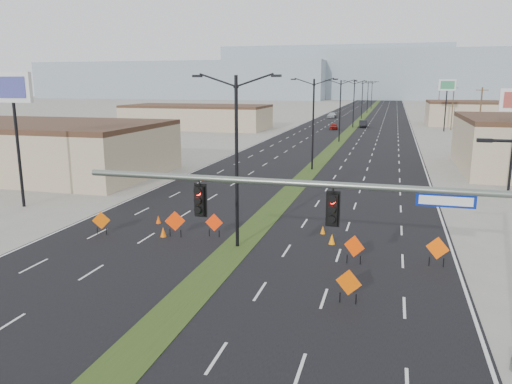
% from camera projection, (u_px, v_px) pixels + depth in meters
% --- Properties ---
extents(ground, '(600.00, 600.00, 0.00)m').
position_uv_depth(ground, '(140.00, 347.00, 18.48)').
color(ground, gray).
rests_on(ground, ground).
extents(road_surface, '(25.00, 400.00, 0.02)m').
position_uv_depth(road_surface, '(354.00, 126.00, 112.66)').
color(road_surface, black).
rests_on(road_surface, ground).
extents(median_strip, '(2.00, 400.00, 0.04)m').
position_uv_depth(median_strip, '(354.00, 126.00, 112.66)').
color(median_strip, '#274016').
rests_on(median_strip, ground).
extents(building_sw_far, '(30.00, 14.00, 4.50)m').
position_uv_depth(building_sw_far, '(197.00, 118.00, 106.34)').
color(building_sw_far, tan).
rests_on(building_sw_far, ground).
extents(mesa_west, '(180.00, 50.00, 22.00)m').
position_uv_depth(mesa_west, '(183.00, 80.00, 310.92)').
color(mesa_west, '#8BA0AD').
rests_on(mesa_west, ground).
extents(mesa_center, '(220.00, 50.00, 28.00)m').
position_uv_depth(mesa_center, '(453.00, 75.00, 287.66)').
color(mesa_center, '#8BA0AD').
rests_on(mesa_center, ground).
extents(mesa_backdrop, '(140.00, 50.00, 32.00)m').
position_uv_depth(mesa_backdrop, '(335.00, 73.00, 324.20)').
color(mesa_backdrop, '#8BA0AD').
rests_on(mesa_backdrop, ground).
extents(signal_mast, '(16.30, 0.60, 8.00)m').
position_uv_depth(signal_mast, '(386.00, 225.00, 17.12)').
color(signal_mast, slate).
rests_on(signal_mast, ground).
extents(streetlight_0, '(5.15, 0.24, 10.02)m').
position_uv_depth(streetlight_0, '(237.00, 157.00, 28.62)').
color(streetlight_0, black).
rests_on(streetlight_0, ground).
extents(streetlight_1, '(5.15, 0.24, 10.02)m').
position_uv_depth(streetlight_1, '(313.00, 121.00, 54.99)').
color(streetlight_1, black).
rests_on(streetlight_1, ground).
extents(streetlight_2, '(5.15, 0.24, 10.02)m').
position_uv_depth(streetlight_2, '(340.00, 109.00, 81.36)').
color(streetlight_2, black).
rests_on(streetlight_2, ground).
extents(streetlight_3, '(5.15, 0.24, 10.02)m').
position_uv_depth(streetlight_3, '(354.00, 102.00, 107.73)').
color(streetlight_3, black).
rests_on(streetlight_3, ground).
extents(streetlight_4, '(5.15, 0.24, 10.02)m').
position_uv_depth(streetlight_4, '(362.00, 99.00, 134.10)').
color(streetlight_4, black).
rests_on(streetlight_4, ground).
extents(streetlight_5, '(5.15, 0.24, 10.02)m').
position_uv_depth(streetlight_5, '(368.00, 96.00, 160.47)').
color(streetlight_5, black).
rests_on(streetlight_5, ground).
extents(streetlight_6, '(5.15, 0.24, 10.02)m').
position_uv_depth(streetlight_6, '(372.00, 94.00, 186.84)').
color(streetlight_6, black).
rests_on(streetlight_6, ground).
extents(utility_pole_1, '(1.60, 0.20, 9.00)m').
position_uv_depth(utility_pole_1, '(480.00, 119.00, 68.81)').
color(utility_pole_1, '#4C3823').
rests_on(utility_pole_1, ground).
extents(utility_pole_2, '(1.60, 0.20, 9.00)m').
position_uv_depth(utility_pole_2, '(453.00, 107.00, 101.77)').
color(utility_pole_2, '#4C3823').
rests_on(utility_pole_2, ground).
extents(utility_pole_3, '(1.60, 0.20, 9.00)m').
position_uv_depth(utility_pole_3, '(439.00, 101.00, 134.73)').
color(utility_pole_3, '#4C3823').
rests_on(utility_pole_3, ground).
extents(car_left, '(1.83, 3.96, 1.32)m').
position_uv_depth(car_left, '(334.00, 126.00, 104.42)').
color(car_left, maroon).
rests_on(car_left, ground).
extents(car_mid, '(2.11, 4.68, 1.49)m').
position_uv_depth(car_mid, '(363.00, 124.00, 109.58)').
color(car_mid, black).
rests_on(car_mid, ground).
extents(car_far, '(2.34, 5.05, 1.43)m').
position_uv_depth(car_far, '(332.00, 115.00, 138.68)').
color(car_far, '#ABAEB5').
rests_on(car_far, ground).
extents(construction_sign_0, '(1.09, 0.43, 1.52)m').
position_uv_depth(construction_sign_0, '(101.00, 221.00, 31.95)').
color(construction_sign_0, '#D75604').
rests_on(construction_sign_0, ground).
extents(construction_sign_1, '(1.22, 0.47, 1.71)m').
position_uv_depth(construction_sign_1, '(175.00, 222.00, 31.40)').
color(construction_sign_1, '#FF3B05').
rests_on(construction_sign_1, ground).
extents(construction_sign_2, '(1.14, 0.11, 1.52)m').
position_uv_depth(construction_sign_2, '(214.00, 223.00, 31.49)').
color(construction_sign_2, '#FF3305').
rests_on(construction_sign_2, ground).
extents(construction_sign_3, '(1.17, 0.39, 1.61)m').
position_uv_depth(construction_sign_3, '(349.00, 284.00, 21.90)').
color(construction_sign_3, '#DA5204').
rests_on(construction_sign_3, ground).
extents(construction_sign_4, '(1.12, 0.54, 1.62)m').
position_uv_depth(construction_sign_4, '(354.00, 247.00, 26.72)').
color(construction_sign_4, '#F34105').
rests_on(construction_sign_4, ground).
extents(construction_sign_5, '(1.16, 0.52, 1.66)m').
position_uv_depth(construction_sign_5, '(437.00, 249.00, 26.34)').
color(construction_sign_5, '#FF5705').
rests_on(construction_sign_5, ground).
extents(cone_0, '(0.43, 0.43, 0.65)m').
position_uv_depth(cone_0, '(163.00, 232.00, 31.59)').
color(cone_0, '#E95C04').
rests_on(cone_0, ground).
extents(cone_1, '(0.41, 0.41, 0.55)m').
position_uv_depth(cone_1, '(323.00, 230.00, 32.23)').
color(cone_1, orange).
rests_on(cone_1, ground).
extents(cone_2, '(0.41, 0.41, 0.65)m').
position_uv_depth(cone_2, '(332.00, 239.00, 30.15)').
color(cone_2, orange).
rests_on(cone_2, ground).
extents(cone_3, '(0.47, 0.47, 0.59)m').
position_uv_depth(cone_3, '(158.00, 219.00, 34.62)').
color(cone_3, '#E64C04').
rests_on(cone_3, ground).
extents(pole_sign_west, '(3.38, 0.42, 10.37)m').
position_uv_depth(pole_sign_west, '(13.00, 97.00, 37.63)').
color(pole_sign_west, black).
rests_on(pole_sign_west, ground).
extents(pole_sign_east_far, '(3.26, 1.49, 10.27)m').
position_uv_depth(pole_sign_east_far, '(447.00, 89.00, 98.56)').
color(pole_sign_east_far, black).
rests_on(pole_sign_east_far, ground).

